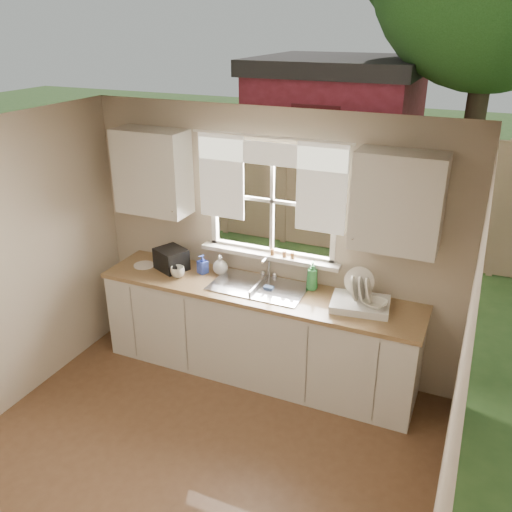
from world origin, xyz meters
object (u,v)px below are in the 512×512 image
at_px(cup, 178,272).
at_px(black_appliance, 171,259).
at_px(soap_bottle_a, 312,276).
at_px(dish_rack, 360,301).

bearing_deg(cup, black_appliance, 150.66).
bearing_deg(soap_bottle_a, cup, -166.09).
relative_size(dish_rack, soap_bottle_a, 1.93).
bearing_deg(dish_rack, cup, -176.04).
bearing_deg(cup, dish_rack, 16.84).
xyz_separation_m(soap_bottle_a, black_appliance, (-1.41, -0.14, -0.03)).
relative_size(dish_rack, black_appliance, 1.86).
relative_size(dish_rack, cup, 3.97).
distance_m(cup, black_appliance, 0.21).
relative_size(cup, black_appliance, 0.47).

